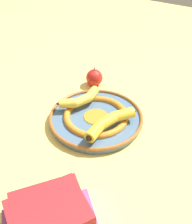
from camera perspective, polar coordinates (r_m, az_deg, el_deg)
name	(u,v)px	position (r m, az deg, el deg)	size (l,w,h in m)	color
ground_plane	(100,122)	(0.87, 0.91, -2.18)	(2.80, 2.80, 0.00)	#E5CC6B
decorative_bowl	(96,117)	(0.86, 0.00, -1.19)	(0.31, 0.31, 0.03)	slate
banana_a	(80,99)	(0.89, -3.46, 2.76)	(0.16, 0.10, 0.03)	yellow
banana_b	(110,121)	(0.79, 3.03, -2.06)	(0.20, 0.09, 0.03)	gold
book_stack	(51,218)	(0.61, -9.86, -21.83)	(0.25, 0.24, 0.09)	#753D70
apple	(94,78)	(1.04, -0.37, 7.50)	(0.07, 0.07, 0.08)	red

